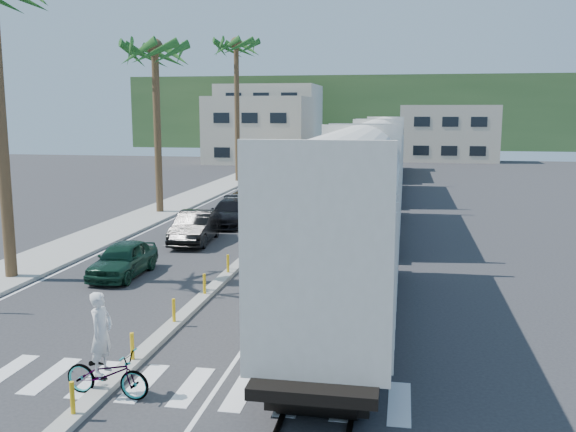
# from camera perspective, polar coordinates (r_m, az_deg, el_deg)

# --- Properties ---
(ground) EXTENTS (140.00, 140.00, 0.00)m
(ground) POSITION_cam_1_polar(r_m,az_deg,el_deg) (18.06, -12.31, -11.60)
(ground) COLOR #28282B
(ground) RESTS_ON ground
(sidewalk) EXTENTS (3.00, 90.00, 0.15)m
(sidewalk) POSITION_cam_1_polar(r_m,az_deg,el_deg) (43.72, -10.11, 0.93)
(sidewalk) COLOR gray
(sidewalk) RESTS_ON ground
(rails) EXTENTS (1.56, 100.00, 0.06)m
(rails) POSITION_cam_1_polar(r_m,az_deg,el_deg) (44.01, 8.03, 0.99)
(rails) COLOR black
(rails) RESTS_ON ground
(median) EXTENTS (0.45, 60.00, 0.85)m
(median) POSITION_cam_1_polar(r_m,az_deg,el_deg) (36.64, -0.33, -0.52)
(median) COLOR gray
(median) RESTS_ON ground
(crosswalk) EXTENTS (14.00, 2.20, 0.01)m
(crosswalk) POSITION_cam_1_polar(r_m,az_deg,el_deg) (16.37, -15.07, -13.95)
(crosswalk) COLOR silver
(crosswalk) RESTS_ON ground
(lane_markings) EXTENTS (9.42, 90.00, 0.01)m
(lane_markings) POSITION_cam_1_polar(r_m,az_deg,el_deg) (41.95, -1.95, 0.62)
(lane_markings) COLOR silver
(lane_markings) RESTS_ON ground
(freight_train) EXTENTS (3.00, 60.94, 5.85)m
(freight_train) POSITION_cam_1_polar(r_m,az_deg,el_deg) (39.37, 7.86, 4.22)
(freight_train) COLOR beige
(freight_train) RESTS_ON ground
(palm_trees) EXTENTS (3.50, 37.20, 13.75)m
(palm_trees) POSITION_cam_1_polar(r_m,az_deg,el_deg) (41.20, -11.16, 15.37)
(palm_trees) COLOR brown
(palm_trees) RESTS_ON ground
(buildings) EXTENTS (38.00, 27.00, 10.00)m
(buildings) POSITION_cam_1_polar(r_m,az_deg,el_deg) (88.17, 1.78, 8.08)
(buildings) COLOR beige
(buildings) RESTS_ON ground
(hillside) EXTENTS (80.00, 20.00, 12.00)m
(hillside) POSITION_cam_1_polar(r_m,az_deg,el_deg) (115.71, 7.08, 9.14)
(hillside) COLOR #385628
(hillside) RESTS_ON ground
(car_lead) EXTENTS (1.66, 4.04, 1.37)m
(car_lead) POSITION_cam_1_polar(r_m,az_deg,el_deg) (25.77, -14.45, -3.72)
(car_lead) COLOR #103223
(car_lead) RESTS_ON ground
(car_second) EXTENTS (2.31, 4.91, 1.54)m
(car_second) POSITION_cam_1_polar(r_m,az_deg,el_deg) (31.51, -8.24, -0.99)
(car_second) COLOR black
(car_second) RESTS_ON ground
(car_third) EXTENTS (2.58, 5.14, 1.42)m
(car_third) POSITION_cam_1_polar(r_m,az_deg,el_deg) (36.17, -5.14, 0.31)
(car_third) COLOR black
(car_third) RESTS_ON ground
(car_rear) EXTENTS (2.36, 4.92, 1.35)m
(car_rear) POSITION_cam_1_polar(r_m,az_deg,el_deg) (42.65, -3.74, 1.67)
(car_rear) COLOR #A9ABAE
(car_rear) RESTS_ON ground
(cyclist) EXTENTS (1.11, 2.20, 2.43)m
(cyclist) POSITION_cam_1_polar(r_m,az_deg,el_deg) (15.34, -15.88, -12.49)
(cyclist) COLOR #9EA0A5
(cyclist) RESTS_ON ground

